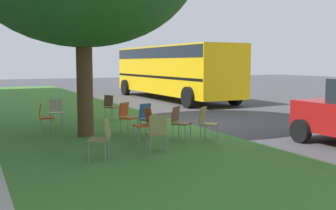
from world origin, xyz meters
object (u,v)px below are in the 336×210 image
object	(u,v)px
chair_7	(102,136)
school_bus	(173,67)
chair_9	(44,115)
chair_0	(157,131)
chair_5	(206,121)
chair_6	(148,117)
chair_8	(145,122)
chair_4	(111,105)
chair_1	(56,110)
chair_2	(179,120)
chair_3	(127,115)

from	to	relation	value
chair_7	school_bus	xyz separation A→B (m)	(11.58, -7.58, 1.24)
chair_9	chair_0	bearing A→B (deg)	-154.95
chair_5	chair_0	bearing A→B (deg)	113.80
chair_0	chair_6	size ratio (longest dim) A/B	1.00
chair_0	chair_8	distance (m)	1.32
chair_0	chair_7	distance (m)	1.29
chair_4	chair_0	bearing A→B (deg)	172.10
chair_4	chair_5	distance (m)	4.92
chair_1	chair_6	xyz separation A→B (m)	(-2.67, -2.02, 0.00)
chair_0	chair_1	bearing A→B (deg)	14.50
school_bus	chair_8	bearing A→B (deg)	149.43
chair_2	chair_6	size ratio (longest dim) A/B	1.00
chair_3	chair_8	xyz separation A→B (m)	(-1.50, 0.08, 0.00)
chair_2	chair_6	world-z (taller)	same
chair_1	chair_2	world-z (taller)	same
chair_2	chair_6	xyz separation A→B (m)	(1.05, 0.45, 0.00)
chair_9	chair_5	bearing A→B (deg)	-130.69
chair_5	chair_8	world-z (taller)	same
chair_0	chair_9	world-z (taller)	same
chair_7	chair_3	bearing A→B (deg)	-29.59
chair_7	chair_4	bearing A→B (deg)	-20.00
chair_3	chair_9	distance (m)	2.39
chair_2	chair_7	size ratio (longest dim) A/B	1.00
chair_1	chair_8	distance (m)	3.92
chair_1	school_bus	xyz separation A→B (m)	(6.60, -7.56, 1.24)
chair_6	chair_9	size ratio (longest dim) A/B	1.00
chair_2	chair_6	distance (m)	1.14
chair_7	chair_2	bearing A→B (deg)	-63.07
chair_4	school_bus	world-z (taller)	school_bus
chair_4	chair_6	size ratio (longest dim) A/B	1.00
chair_1	chair_2	distance (m)	4.46
chair_6	chair_7	size ratio (longest dim) A/B	1.00
chair_4	chair_9	bearing A→B (deg)	124.05
chair_0	chair_7	world-z (taller)	same
chair_6	chair_7	distance (m)	3.08
chair_3	chair_7	bearing A→B (deg)	150.41
chair_5	chair_6	xyz separation A→B (m)	(1.46, 1.03, 0.00)
chair_0	school_bus	size ratio (longest dim) A/B	0.08
chair_3	chair_4	distance (m)	2.84
chair_4	school_bus	size ratio (longest dim) A/B	0.08
chair_0	chair_2	world-z (taller)	same
chair_1	chair_6	world-z (taller)	same
chair_0	chair_4	xyz separation A→B (m)	(5.60, -0.78, 0.00)
chair_0	chair_2	distance (m)	1.69
chair_5	chair_8	size ratio (longest dim) A/B	1.00
chair_4	chair_5	size ratio (longest dim) A/B	1.00
chair_2	chair_5	bearing A→B (deg)	-125.30
chair_4	chair_3	bearing A→B (deg)	171.13
chair_5	chair_9	xyz separation A→B (m)	(3.08, 3.58, 0.00)
chair_5	chair_6	world-z (taller)	same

